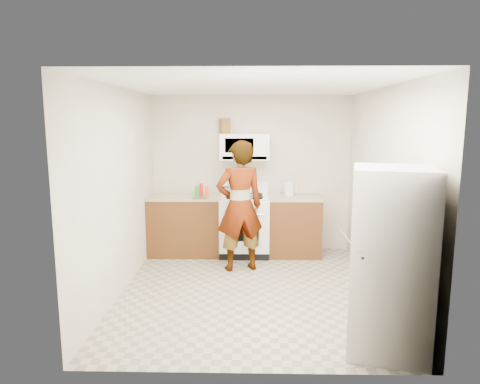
{
  "coord_description": "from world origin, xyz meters",
  "views": [
    {
      "loc": [
        -0.03,
        -5.1,
        2.09
      ],
      "look_at": [
        -0.15,
        0.55,
        1.16
      ],
      "focal_mm": 32.0,
      "sensor_mm": 36.0,
      "label": 1
    }
  ],
  "objects_px": {
    "gas_range": "(244,224)",
    "microwave": "(245,147)",
    "person": "(240,206)",
    "saucepan": "(235,189)",
    "fridge": "(390,261)",
    "kettle": "(289,189)"
  },
  "relations": [
    {
      "from": "person",
      "to": "fridge",
      "type": "height_order",
      "value": "person"
    },
    {
      "from": "person",
      "to": "kettle",
      "type": "xyz_separation_m",
      "value": [
        0.77,
        0.83,
        0.11
      ]
    },
    {
      "from": "saucepan",
      "to": "microwave",
      "type": "bearing_deg",
      "value": -17.14
    },
    {
      "from": "person",
      "to": "kettle",
      "type": "relative_size",
      "value": 9.36
    },
    {
      "from": "gas_range",
      "to": "person",
      "type": "relative_size",
      "value": 0.61
    },
    {
      "from": "kettle",
      "to": "saucepan",
      "type": "height_order",
      "value": "kettle"
    },
    {
      "from": "person",
      "to": "saucepan",
      "type": "distance_m",
      "value": 0.9
    },
    {
      "from": "gas_range",
      "to": "fridge",
      "type": "relative_size",
      "value": 0.66
    },
    {
      "from": "person",
      "to": "saucepan",
      "type": "relative_size",
      "value": 8.47
    },
    {
      "from": "fridge",
      "to": "microwave",
      "type": "bearing_deg",
      "value": 128.18
    },
    {
      "from": "kettle",
      "to": "microwave",
      "type": "bearing_deg",
      "value": 164.59
    },
    {
      "from": "fridge",
      "to": "saucepan",
      "type": "relative_size",
      "value": 7.83
    },
    {
      "from": "microwave",
      "to": "kettle",
      "type": "height_order",
      "value": "microwave"
    },
    {
      "from": "gas_range",
      "to": "kettle",
      "type": "height_order",
      "value": "kettle"
    },
    {
      "from": "gas_range",
      "to": "fridge",
      "type": "xyz_separation_m",
      "value": [
        1.35,
        -2.85,
        0.36
      ]
    },
    {
      "from": "gas_range",
      "to": "kettle",
      "type": "distance_m",
      "value": 0.9
    },
    {
      "from": "gas_range",
      "to": "fridge",
      "type": "bearing_deg",
      "value": -64.73
    },
    {
      "from": "gas_range",
      "to": "microwave",
      "type": "bearing_deg",
      "value": 90.0
    },
    {
      "from": "person",
      "to": "fridge",
      "type": "distance_m",
      "value": 2.56
    },
    {
      "from": "person",
      "to": "kettle",
      "type": "distance_m",
      "value": 1.14
    },
    {
      "from": "fridge",
      "to": "saucepan",
      "type": "xyz_separation_m",
      "value": [
        -1.51,
        3.03,
        0.16
      ]
    },
    {
      "from": "gas_range",
      "to": "microwave",
      "type": "distance_m",
      "value": 1.22
    }
  ]
}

